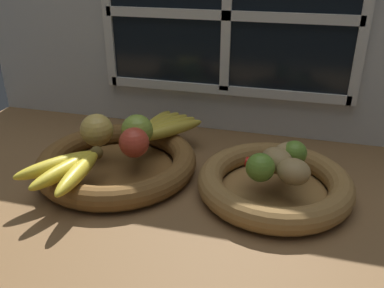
{
  "coord_description": "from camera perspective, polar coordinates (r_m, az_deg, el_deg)",
  "views": [
    {
      "loc": [
        18.8,
        -73.94,
        45.6
      ],
      "look_at": [
        -1.02,
        -1.07,
        9.16
      ],
      "focal_mm": 37.84,
      "sensor_mm": 36.0,
      "label": 1
    }
  ],
  "objects": [
    {
      "name": "ground_plane",
      "position": [
        0.9,
        0.81,
        -5.93
      ],
      "size": [
        140.0,
        90.0,
        3.0
      ],
      "primitive_type": "cube",
      "color": "brown"
    },
    {
      "name": "back_wall",
      "position": [
        1.07,
        5.07,
        16.12
      ],
      "size": [
        140.0,
        4.6,
        55.0
      ],
      "color": "silver",
      "rests_on": "ground_plane"
    },
    {
      "name": "apple_green_back",
      "position": [
        0.92,
        -7.74,
        1.95
      ],
      "size": [
        7.21,
        7.21,
        7.21
      ],
      "primitive_type": "sphere",
      "color": "#8CAD3D",
      "rests_on": "fruit_bowl_left"
    },
    {
      "name": "banana_bunch_front",
      "position": [
        0.83,
        -17.08,
        -3.28
      ],
      "size": [
        14.07,
        18.69,
        3.15
      ],
      "color": "yellow",
      "rests_on": "fruit_bowl_left"
    },
    {
      "name": "lime_far",
      "position": [
        0.86,
        14.2,
        -1.24
      ],
      "size": [
        5.23,
        5.23,
        5.23
      ],
      "primitive_type": "sphere",
      "color": "olive",
      "rests_on": "fruit_bowl_right"
    },
    {
      "name": "fruit_bowl_right",
      "position": [
        0.85,
        11.51,
        -5.47
      ],
      "size": [
        31.58,
        31.58,
        5.16
      ],
      "color": "olive",
      "rests_on": "ground_plane"
    },
    {
      "name": "lime_near",
      "position": [
        0.79,
        9.6,
        -3.28
      ],
      "size": [
        5.63,
        5.63,
        5.63
      ],
      "primitive_type": "sphere",
      "color": "olive",
      "rests_on": "fruit_bowl_right"
    },
    {
      "name": "apple_red_right",
      "position": [
        0.87,
        -8.16,
        0.21
      ],
      "size": [
        6.53,
        6.53,
        6.53
      ],
      "primitive_type": "sphere",
      "color": "#CC422D",
      "rests_on": "fruit_bowl_left"
    },
    {
      "name": "potato_small",
      "position": [
        0.79,
        14.11,
        -3.77
      ],
      "size": [
        8.58,
        8.35,
        4.92
      ],
      "primitive_type": "ellipsoid",
      "rotation": [
        0.0,
        0.0,
        2.65
      ],
      "color": "#A38451",
      "rests_on": "fruit_bowl_right"
    },
    {
      "name": "chili_pepper",
      "position": [
        0.82,
        11.53,
        -3.37
      ],
      "size": [
        12.09,
        4.61,
        2.15
      ],
      "primitive_type": "cone",
      "rotation": [
        0.0,
        1.57,
        -0.21
      ],
      "color": "red",
      "rests_on": "fruit_bowl_right"
    },
    {
      "name": "apple_golden_left",
      "position": [
        0.94,
        -13.27,
        1.93
      ],
      "size": [
        7.43,
        7.43,
        7.43
      ],
      "primitive_type": "sphere",
      "color": "#DBB756",
      "rests_on": "fruit_bowl_left"
    },
    {
      "name": "fruit_bowl_left",
      "position": [
        0.93,
        -10.49,
        -2.54
      ],
      "size": [
        35.66,
        35.66,
        5.16
      ],
      "color": "brown",
      "rests_on": "ground_plane"
    },
    {
      "name": "banana_bunch_back",
      "position": [
        0.98,
        -4.3,
        2.36
      ],
      "size": [
        14.55,
        20.05,
        3.02
      ],
      "color": "gold",
      "rests_on": "fruit_bowl_left"
    },
    {
      "name": "potato_back",
      "position": [
        0.86,
        13.48,
        -1.17
      ],
      "size": [
        8.55,
        7.95,
        4.65
      ],
      "primitive_type": "ellipsoid",
      "rotation": [
        0.0,
        0.0,
        3.78
      ],
      "color": "#A38451",
      "rests_on": "fruit_bowl_right"
    },
    {
      "name": "potato_large",
      "position": [
        0.82,
        11.84,
        -2.3
      ],
      "size": [
        9.0,
        8.95,
        5.09
      ],
      "primitive_type": "ellipsoid",
      "rotation": [
        0.0,
        0.0,
        2.38
      ],
      "color": "#A38451",
      "rests_on": "fruit_bowl_right"
    }
  ]
}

